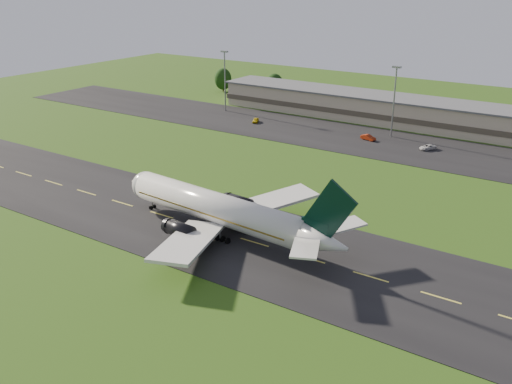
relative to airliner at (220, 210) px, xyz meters
The scene contains 11 objects.
ground 5.91m from the airliner, behind, with size 360.00×360.00×0.00m, color #264912.
taxiway 5.87m from the airliner, behind, with size 220.00×30.00×0.10m, color black.
apron 72.30m from the airliner, 92.89° to the left, with size 260.00×30.00×0.10m, color black.
airliner is the anchor object (origin of this frame).
terminal 96.29m from the airliner, 88.35° to the left, with size 145.00×16.00×8.40m.
light_mast_west 99.57m from the airliner, 126.22° to the left, with size 2.40×1.20×20.35m.
light_mast_centre 80.48m from the airliner, 89.02° to the left, with size 2.40×1.20×20.35m.
tree_line 109.43m from the airliner, 76.39° to the left, with size 197.44×8.64×10.28m.
service_vehicle_a 82.80m from the airliner, 119.46° to the left, with size 1.65×4.10×1.40m, color #C5AC0B.
service_vehicle_b 73.00m from the airliner, 92.06° to the left, with size 1.59×4.56×1.50m, color maroon.
service_vehicle_c 74.51m from the airliner, 78.75° to the left, with size 2.25×4.87×1.35m, color silver.
Camera 1 is at (61.77, -75.21, 44.59)m, focal length 40.00 mm.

